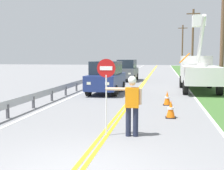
# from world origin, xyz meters

# --- Properties ---
(centerline_yellow_left) EXTENTS (0.11, 110.00, 0.01)m
(centerline_yellow_left) POSITION_xyz_m (-0.09, 20.00, 0.01)
(centerline_yellow_left) COLOR yellow
(centerline_yellow_left) RESTS_ON ground
(centerline_yellow_right) EXTENTS (0.11, 110.00, 0.01)m
(centerline_yellow_right) POSITION_xyz_m (0.09, 20.00, 0.01)
(centerline_yellow_right) COLOR yellow
(centerline_yellow_right) RESTS_ON ground
(edge_line_right) EXTENTS (0.12, 110.00, 0.01)m
(edge_line_right) POSITION_xyz_m (3.60, 20.00, 0.01)
(edge_line_right) COLOR silver
(edge_line_right) RESTS_ON ground
(edge_line_left) EXTENTS (0.12, 110.00, 0.01)m
(edge_line_left) POSITION_xyz_m (-3.60, 20.00, 0.01)
(edge_line_left) COLOR silver
(edge_line_left) RESTS_ON ground
(flagger_worker) EXTENTS (1.09, 0.26, 1.83)m
(flagger_worker) POSITION_xyz_m (0.83, 2.94, 1.05)
(flagger_worker) COLOR #1E2338
(flagger_worker) RESTS_ON ground
(stop_sign_paddle) EXTENTS (0.56, 0.04, 2.33)m
(stop_sign_paddle) POSITION_xyz_m (0.06, 2.90, 1.71)
(stop_sign_paddle) COLOR silver
(stop_sign_paddle) RESTS_ON ground
(utility_bucket_truck) EXTENTS (2.70, 6.82, 5.34)m
(utility_bucket_truck) POSITION_xyz_m (4.19, 15.77, 1.41)
(utility_bucket_truck) COLOR silver
(utility_bucket_truck) RESTS_ON ground
(oncoming_suv_nearest) EXTENTS (2.00, 4.64, 2.10)m
(oncoming_suv_nearest) POSITION_xyz_m (-1.92, 13.04, 1.06)
(oncoming_suv_nearest) COLOR navy
(oncoming_suv_nearest) RESTS_ON ground
(oncoming_suv_second) EXTENTS (1.97, 4.63, 2.10)m
(oncoming_suv_second) POSITION_xyz_m (-1.83, 23.28, 1.06)
(oncoming_suv_second) COLOR #4C5156
(oncoming_suv_second) RESTS_ON ground
(utility_pole_near) EXTENTS (1.80, 0.28, 8.99)m
(utility_pole_near) POSITION_xyz_m (5.73, 15.75, 4.68)
(utility_pole_near) COLOR brown
(utility_pole_near) RESTS_ON ground
(utility_pole_mid) EXTENTS (1.80, 0.28, 8.80)m
(utility_pole_mid) POSITION_xyz_m (5.62, 35.83, 4.58)
(utility_pole_mid) COLOR brown
(utility_pole_mid) RESTS_ON ground
(utility_pole_far) EXTENTS (1.80, 0.28, 8.55)m
(utility_pole_far) POSITION_xyz_m (5.34, 53.46, 4.46)
(utility_pole_far) COLOR brown
(utility_pole_far) RESTS_ON ground
(traffic_cone_lead) EXTENTS (0.40, 0.40, 0.70)m
(traffic_cone_lead) POSITION_xyz_m (2.06, 5.85, 0.34)
(traffic_cone_lead) COLOR orange
(traffic_cone_lead) RESTS_ON ground
(traffic_cone_mid) EXTENTS (0.40, 0.40, 0.70)m
(traffic_cone_mid) POSITION_xyz_m (1.96, 8.93, 0.34)
(traffic_cone_mid) COLOR orange
(traffic_cone_mid) RESTS_ON ground
(guardrail_left_shoulder) EXTENTS (0.10, 32.00, 0.71)m
(guardrail_left_shoulder) POSITION_xyz_m (-4.20, 14.94, 0.52)
(guardrail_left_shoulder) COLOR #9EA0A3
(guardrail_left_shoulder) RESTS_ON ground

